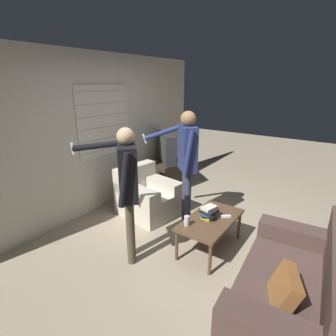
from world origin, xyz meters
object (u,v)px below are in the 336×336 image
Objects in this scene: couch_blue at (297,293)px; coffee_table at (211,222)px; book_stack at (209,212)px; spare_remote at (226,216)px; tv at (166,148)px; armchair_beige at (147,196)px; person_right_standing at (187,155)px; soda_can at (187,221)px; person_left_standing at (127,180)px.

couch_blue reaches higher than coffee_table.
book_stack reaches higher than spare_remote.
couch_blue is at bearing 4.62° from tv.
armchair_beige is 7.47× the size of spare_remote.
armchair_beige is 1.31m from tv.
tv is 3.31× the size of book_stack.
person_right_standing is at bearing -3.56° from tv.
person_right_standing is at bearing 32.48° from soda_can.
armchair_beige reaches higher than spare_remote.
book_stack is 1.76× the size of spare_remote.
tv is 5.82× the size of spare_remote.
coffee_table is 4.30× the size of book_stack.
spare_remote is (-0.26, -0.77, -0.64)m from person_right_standing.
soda_can is (-0.30, 0.14, -0.02)m from book_stack.
couch_blue is 1.02× the size of person_left_standing.
person_right_standing reaches higher than tv.
person_right_standing is 0.92m from book_stack.
person_left_standing reaches higher than armchair_beige.
person_right_standing is at bearing 34.28° from spare_remote.
book_stack is (-1.44, -1.70, -0.30)m from tv.
person_left_standing is (-1.05, -0.60, 0.74)m from armchair_beige.
person_left_standing is 1.16m from person_right_standing.
book_stack is at bearing -24.54° from soda_can.
coffee_table is at bearing -169.52° from person_right_standing.
armchair_beige is at bearing -16.50° from person_left_standing.
book_stack is 0.33m from soda_can.
book_stack is at bearing 61.04° from couch_blue.
person_right_standing reaches higher than person_left_standing.
person_left_standing reaches higher than couch_blue.
couch_blue is at bearing -130.11° from person_left_standing.
person_right_standing reaches higher than coffee_table.
soda_can is 0.56m from spare_remote.
person_right_standing reaches higher than couch_blue.
tv is 2.29m from spare_remote.
couch_blue is 13.29× the size of soda_can.
coffee_table is 0.14m from book_stack.
spare_remote is at bearing -90.04° from person_left_standing.
soda_can is at bearing 152.76° from coffee_table.
spare_remote is (0.69, 0.99, 0.14)m from couch_blue.
soda_can reaches higher than coffee_table.
couch_blue is 0.97× the size of person_right_standing.
coffee_table is (0.55, 1.13, 0.08)m from couch_blue.
tv reaches higher than couch_blue.
couch_blue is 7.44× the size of book_stack.
soda_can is at bearing 155.46° from book_stack.
tv is 0.45× the size of person_left_standing.
person_left_standing reaches higher than tv.
armchair_beige is at bearing -30.54° from tv.
couch_blue is 2.25× the size of tv.
person_left_standing reaches higher than coffee_table.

